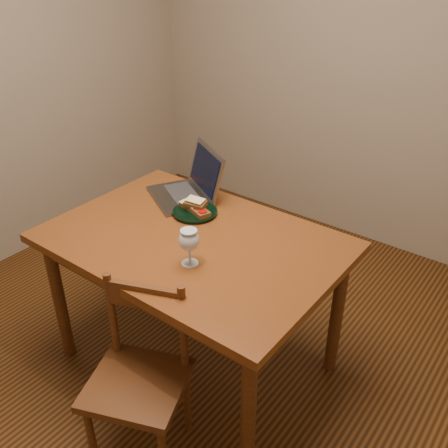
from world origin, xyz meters
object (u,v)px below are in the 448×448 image
Objects in this scene: plate at (195,212)px; laptop at (191,184)px; chair at (138,371)px; table at (194,254)px; milk_glass at (189,247)px.

plate is 0.48× the size of laptop.
chair reaches higher than plate.
chair is (0.14, -0.51, -0.22)m from table.
milk_glass is at bearing -53.13° from table.
chair is 0.53m from milk_glass.
table is at bearing 83.43° from chair.
laptop is at bearing 135.35° from plate.
table is at bearing 126.87° from milk_glass.
table is 2.71× the size of chair.
laptop is (-0.40, 0.47, -0.02)m from milk_glass.
chair is 2.94× the size of milk_glass.
plate is 1.34× the size of milk_glass.
table is 0.45m from laptop.
plate is (-0.14, 0.18, 0.09)m from table.
milk_glass is 0.62m from laptop.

